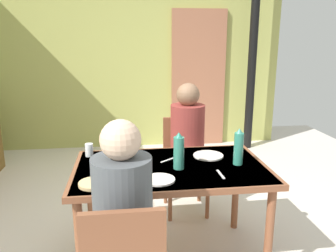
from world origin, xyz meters
The scene contains 19 objects.
ground_plane centered at (0.00, 0.00, 0.00)m, with size 6.74×6.74×0.00m, color beige.
wall_back centered at (0.00, 2.59, 1.32)m, with size 4.60×0.10×2.65m, color tan.
door_wooden centered at (1.07, 2.51, 1.00)m, with size 0.80×0.05×2.00m, color #9F6247.
stove_pipe_column centered at (1.79, 2.24, 1.32)m, with size 0.12×0.12×2.65m, color black.
dining_table centered at (0.28, -0.24, 0.65)m, with size 1.34×0.82×0.73m.
chair_far_diner centered at (0.52, 0.52, 0.50)m, with size 0.40×0.40×0.87m.
person_near_diner centered at (-0.05, -0.87, 0.78)m, with size 0.30×0.37×0.77m.
person_far_diner centered at (0.52, 0.38, 0.78)m, with size 0.30×0.37×0.77m.
water_bottle_green_near centered at (0.76, -0.27, 0.85)m, with size 0.07×0.07×0.26m.
water_bottle_green_far centered at (0.33, -0.29, 0.85)m, with size 0.07×0.07×0.26m.
dinner_plate_near_left centered at (0.18, -0.48, 0.73)m, with size 0.20×0.20×0.01m, color white.
dinner_plate_near_right centered at (-0.16, -0.19, 0.73)m, with size 0.19×0.19×0.01m, color white.
dinner_plate_far_center centered at (0.59, -0.08, 0.73)m, with size 0.23×0.23×0.01m, color white.
drinking_glass_by_near_diner centered at (-0.30, 0.04, 0.77)m, with size 0.06×0.06×0.10m, color silver.
drinking_glass_by_far_diner centered at (-0.01, 0.02, 0.77)m, with size 0.06×0.06×0.09m, color silver.
bread_plate_sliced centered at (-0.22, -0.50, 0.74)m, with size 0.19×0.19×0.02m, color #DBB77A.
cutlery_knife_near centered at (0.28, -0.12, 0.73)m, with size 0.15×0.02×0.00m, color silver.
cutlery_fork_near centered at (0.59, -0.44, 0.73)m, with size 0.15×0.02×0.00m, color silver.
cutlery_knife_far centered at (-0.04, -0.38, 0.73)m, with size 0.15×0.02×0.00m, color silver.
Camera 1 is at (-0.02, -2.44, 1.59)m, focal length 36.27 mm.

